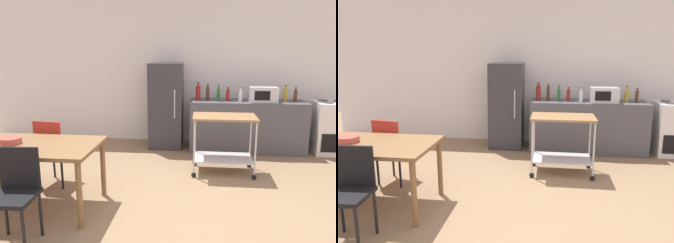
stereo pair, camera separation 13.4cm
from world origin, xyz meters
TOP-DOWN VIEW (x-y plane):
  - ground_plane at (0.00, 0.00)m, footprint 12.00×12.00m
  - back_wall at (0.00, 3.20)m, footprint 8.40×0.12m
  - kitchen_counter at (0.90, 2.60)m, footprint 2.00×0.64m
  - dining_table at (-1.77, 0.09)m, footprint 1.50×0.90m
  - chair_black at (-1.57, -0.59)m, footprint 0.42×0.42m
  - chair_red at (-1.82, 0.73)m, footprint 0.45×0.45m
  - stove_oven at (2.35, 2.62)m, footprint 0.60×0.61m
  - refrigerator at (-0.55, 2.70)m, footprint 0.60×0.63m
  - kitchen_cart at (0.43, 1.44)m, footprint 0.91×0.57m
  - bottle_soda at (0.03, 2.58)m, footprint 0.08×0.08m
  - bottle_olive_oil at (0.20, 2.63)m, footprint 0.06×0.06m
  - bottle_hot_sauce at (0.39, 2.53)m, footprint 0.06×0.06m
  - bottle_sparkling_water at (0.55, 2.55)m, footprint 0.06×0.06m
  - bottle_soy_sauce at (0.76, 2.51)m, footprint 0.06×0.06m
  - microwave at (1.14, 2.51)m, footprint 0.46×0.35m
  - bottle_vinegar at (1.54, 2.60)m, footprint 0.08×0.08m
  - bottle_wine at (1.70, 2.58)m, footprint 0.06×0.06m
  - fruit_bowl at (-1.99, 0.09)m, footprint 0.23×0.23m

SIDE VIEW (x-z plane):
  - ground_plane at x=0.00m, z-range 0.00..0.00m
  - kitchen_counter at x=0.90m, z-range 0.00..0.90m
  - stove_oven at x=2.35m, z-range -0.01..0.91m
  - chair_black at x=-1.57m, z-range 0.07..0.96m
  - chair_red at x=-1.82m, z-range 0.07..0.96m
  - kitchen_cart at x=0.43m, z-range 0.15..1.00m
  - dining_table at x=-1.77m, z-range 0.30..1.05m
  - refrigerator at x=-0.55m, z-range 0.00..1.55m
  - fruit_bowl at x=-1.99m, z-range 0.75..0.82m
  - bottle_soy_sauce at x=0.76m, z-range 0.88..1.13m
  - bottle_sparkling_water at x=0.55m, z-range 0.88..1.13m
  - bottle_wine at x=1.70m, z-range 0.88..1.13m
  - bottle_hot_sauce at x=0.39m, z-range 0.88..1.16m
  - bottle_vinegar at x=1.54m, z-range 0.88..1.16m
  - bottle_olive_oil at x=0.20m, z-range 0.88..1.17m
  - microwave at x=1.14m, z-range 0.90..1.16m
  - bottle_soda at x=0.03m, z-range 0.88..1.19m
  - back_wall at x=0.00m, z-range 0.00..2.90m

